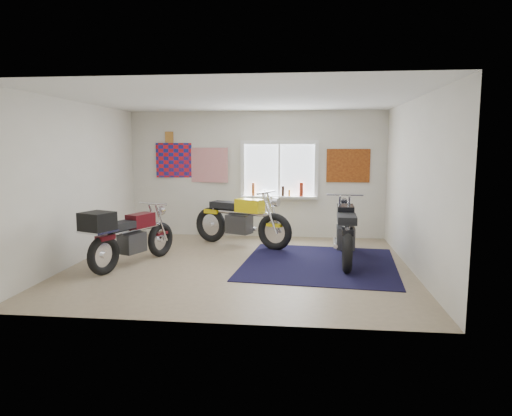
# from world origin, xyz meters

# --- Properties ---
(ground) EXTENTS (5.50, 5.50, 0.00)m
(ground) POSITION_xyz_m (0.00, 0.00, 0.00)
(ground) COLOR #9E896B
(ground) RESTS_ON ground
(room_shell) EXTENTS (5.50, 5.50, 5.50)m
(room_shell) POSITION_xyz_m (0.00, 0.00, 1.64)
(room_shell) COLOR white
(room_shell) RESTS_ON ground
(navy_rug) EXTENTS (2.73, 2.82, 0.01)m
(navy_rug) POSITION_xyz_m (1.31, 0.24, 0.01)
(navy_rug) COLOR black
(navy_rug) RESTS_ON ground
(window_assembly) EXTENTS (1.66, 0.17, 1.26)m
(window_assembly) POSITION_xyz_m (0.50, 2.47, 1.37)
(window_assembly) COLOR white
(window_assembly) RESTS_ON room_shell
(oil_bottles) EXTENTS (1.11, 0.09, 0.30)m
(oil_bottles) POSITION_xyz_m (0.65, 2.40, 1.02)
(oil_bottles) COLOR #914015
(oil_bottles) RESTS_ON window_assembly
(flag_display) EXTENTS (1.60, 0.10, 1.17)m
(flag_display) POSITION_xyz_m (-1.90, 2.48, 2.15)
(flag_display) COLOR red
(flag_display) RESTS_ON room_shell
(triumph_poster) EXTENTS (0.90, 0.03, 0.70)m
(triumph_poster) POSITION_xyz_m (1.95, 2.48, 1.55)
(triumph_poster) COLOR #A54C14
(triumph_poster) RESTS_ON room_shell
(yellow_triumph) EXTENTS (2.07, 1.06, 1.11)m
(yellow_triumph) POSITION_xyz_m (-0.19, 1.51, 0.49)
(yellow_triumph) COLOR black
(yellow_triumph) RESTS_ON ground
(black_chrome_bike) EXTENTS (0.66, 2.17, 1.11)m
(black_chrome_bike) POSITION_xyz_m (1.75, 0.48, 0.49)
(black_chrome_bike) COLOR black
(black_chrome_bike) RESTS_ON navy_rug
(maroon_tourer) EXTENTS (1.02, 1.90, 0.99)m
(maroon_tourer) POSITION_xyz_m (-1.81, -0.29, 0.52)
(maroon_tourer) COLOR black
(maroon_tourer) RESTS_ON ground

